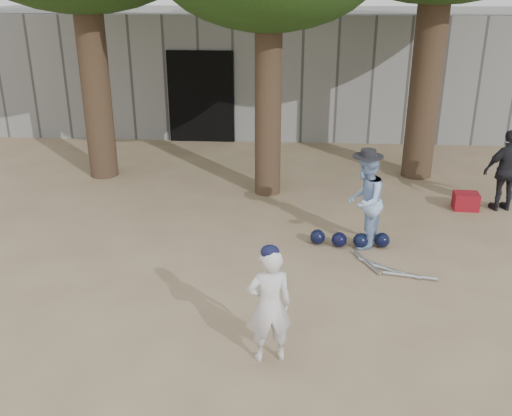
# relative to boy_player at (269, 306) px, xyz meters

# --- Properties ---
(ground) EXTENTS (70.00, 70.00, 0.00)m
(ground) POSITION_rel_boy_player_xyz_m (-0.87, 0.92, -0.64)
(ground) COLOR #937C5E
(ground) RESTS_ON ground
(boy_player) EXTENTS (0.53, 0.41, 1.29)m
(boy_player) POSITION_rel_boy_player_xyz_m (0.00, 0.00, 0.00)
(boy_player) COLOR silver
(boy_player) RESTS_ON ground
(spectator_blue) EXTENTS (0.73, 0.83, 1.43)m
(spectator_blue) POSITION_rel_boy_player_xyz_m (1.27, 2.87, 0.07)
(spectator_blue) COLOR #95B5E6
(spectator_blue) RESTS_ON ground
(spectator_dark) EXTENTS (0.88, 0.49, 1.42)m
(spectator_dark) POSITION_rel_boy_player_xyz_m (3.86, 4.52, 0.07)
(spectator_dark) COLOR black
(spectator_dark) RESTS_ON ground
(red_bag) EXTENTS (0.44, 0.34, 0.30)m
(red_bag) POSITION_rel_boy_player_xyz_m (3.24, 4.49, -0.49)
(red_bag) COLOR maroon
(red_bag) RESTS_ON ground
(back_building) EXTENTS (16.00, 5.24, 3.00)m
(back_building) POSITION_rel_boy_player_xyz_m (-0.87, 11.25, 0.86)
(back_building) COLOR gray
(back_building) RESTS_ON ground
(helmet_row) EXTENTS (1.19, 0.32, 0.23)m
(helmet_row) POSITION_rel_boy_player_xyz_m (1.09, 2.83, -0.53)
(helmet_row) COLOR black
(helmet_row) RESTS_ON ground
(bat_pile) EXTENTS (1.07, 0.80, 0.06)m
(bat_pile) POSITION_rel_boy_player_xyz_m (1.55, 2.07, -0.62)
(bat_pile) COLOR #AEAEB5
(bat_pile) RESTS_ON ground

